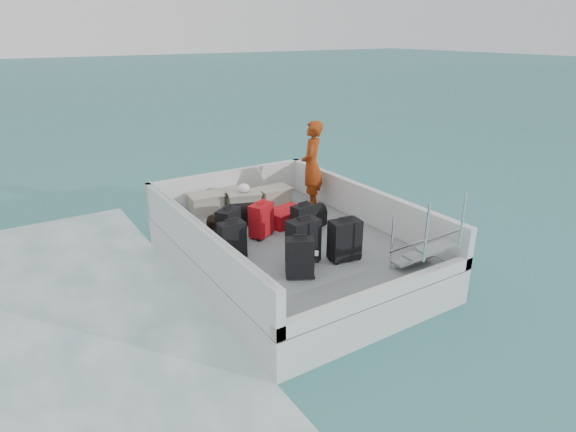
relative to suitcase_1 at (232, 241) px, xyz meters
name	(u,v)px	position (x,y,z in m)	size (l,w,h in m)	color
ground	(290,270)	(1.21, 0.14, -0.94)	(160.00, 160.00, 0.00)	#1C5D62
ferry_hull	(290,255)	(1.21, 0.14, -0.64)	(3.60, 5.00, 0.60)	silver
deck	(290,240)	(1.21, 0.14, -0.33)	(3.30, 4.70, 0.02)	slate
deck_fittings	(316,222)	(1.55, -0.18, 0.05)	(3.60, 5.00, 0.90)	silver
suitcase_1	(232,241)	(0.00, 0.00, 0.00)	(0.42, 0.24, 0.63)	black
suitcase_2	(229,226)	(0.23, 0.60, 0.00)	(0.44, 0.26, 0.63)	black
suitcase_3	(300,258)	(0.56, -1.13, 0.00)	(0.42, 0.24, 0.64)	black
suitcase_4	(303,242)	(0.89, -0.75, 0.05)	(0.50, 0.30, 0.74)	black
suitcase_5	(261,220)	(0.85, 0.54, -0.01)	(0.45, 0.27, 0.62)	#AF0D16
suitcase_6	(345,240)	(1.52, -1.02, 0.03)	(0.50, 0.29, 0.69)	black
suitcase_7	(303,221)	(1.50, 0.16, -0.02)	(0.42, 0.24, 0.59)	black
suitcase_8	(286,217)	(1.55, 0.82, -0.17)	(0.49, 0.75, 0.30)	#AF0D16
duffel_0	(221,224)	(0.31, 1.10, -0.16)	(0.47, 0.30, 0.32)	black
duffel_1	(246,216)	(0.89, 1.24, -0.16)	(0.48, 0.30, 0.32)	black
duffel_2	(315,218)	(1.95, 0.41, -0.16)	(0.43, 0.30, 0.32)	black
crate_0	(206,204)	(0.48, 2.17, -0.13)	(0.63, 0.43, 0.38)	#A29B8D
crate_1	(228,198)	(1.04, 2.33, -0.14)	(0.58, 0.40, 0.35)	#A29B8D
crate_2	(244,202)	(1.19, 1.86, -0.13)	(0.64, 0.44, 0.38)	#A29B8D
crate_3	(274,198)	(1.86, 1.78, -0.12)	(0.65, 0.45, 0.39)	#A29B8D
yellow_bag	(262,194)	(1.89, 2.34, -0.21)	(0.28, 0.26, 0.22)	gold
white_bag	(244,189)	(1.19, 1.86, 0.16)	(0.24, 0.24, 0.18)	white
passenger	(312,165)	(2.51, 1.33, 0.59)	(0.67, 0.43, 1.82)	#C64312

